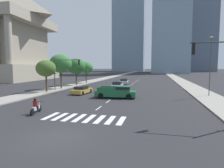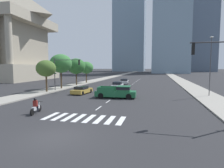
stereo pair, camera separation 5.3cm
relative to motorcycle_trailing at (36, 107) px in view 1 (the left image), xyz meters
name	(u,v)px [view 1 (the left image)]	position (x,y,z in m)	size (l,w,h in m)	color
ground_plane	(57,138)	(4.96, -4.95, -0.58)	(800.00, 800.00, 0.00)	#28282B
sidewalk_east	(193,88)	(17.94, 25.05, -0.51)	(4.00, 260.00, 0.15)	gray
sidewalk_west	(73,85)	(-8.02, 25.05, -0.51)	(4.00, 260.00, 0.15)	gray
crosswalk_near	(84,118)	(4.96, -0.48, -0.58)	(6.75, 2.55, 0.01)	silver
lane_divider_center	(130,86)	(4.96, 27.52, -0.58)	(0.14, 50.00, 0.01)	silver
motorcycle_trailing	(36,107)	(0.00, 0.00, 0.00)	(0.77, 2.16, 1.49)	black
pickup_truck	(118,92)	(5.57, 10.35, 0.23)	(5.68, 2.24, 1.67)	#1E6038
sedan_silver_0	(124,82)	(2.84, 31.62, 0.02)	(2.13, 4.38, 1.31)	#B7BABF
sedan_gold_1	(82,90)	(-0.87, 13.01, -0.02)	(2.20, 4.42, 1.21)	#B28E38
sedan_silver_2	(117,85)	(3.23, 21.37, 0.04)	(1.96, 4.42, 1.37)	#B7BABF
traffic_signal_far	(64,68)	(-4.94, 15.06, 3.56)	(5.23, 0.28, 5.76)	#333335
street_lamp_east	(210,62)	(18.24, 14.59, 4.40)	(0.50, 0.24, 8.44)	#3F3F42
street_tree_nearest	(46,68)	(-7.22, 13.04, 3.45)	(3.25, 3.25, 5.28)	#4C3823
street_tree_second	(61,64)	(-7.22, 18.06, 4.35)	(4.22, 4.22, 6.59)	#4C3823
street_tree_third	(76,66)	(-7.22, 25.13, 3.87)	(4.17, 4.17, 6.08)	#4C3823
street_tree_fourth	(86,68)	(-7.22, 31.38, 3.51)	(3.68, 3.68, 5.52)	#4C3823
war_memorial	(3,28)	(-39.09, 38.40, 16.43)	(27.66, 27.66, 33.02)	#A89E89
office_tower_left_skyline	(130,34)	(-16.06, 172.24, 36.11)	(29.45, 27.69, 85.14)	#7A93A8
office_tower_center_skyline	(171,8)	(19.11, 121.66, 43.09)	(23.84, 25.47, 88.39)	#7A93A8
office_tower_right_skyline	(202,13)	(49.07, 171.85, 52.03)	(23.03, 23.91, 106.28)	slate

